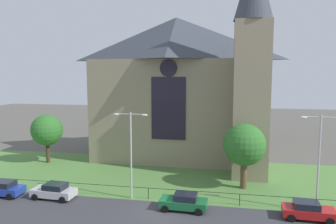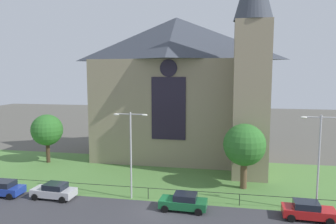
{
  "view_description": "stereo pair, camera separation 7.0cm",
  "coord_description": "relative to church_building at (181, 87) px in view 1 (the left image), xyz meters",
  "views": [
    {
      "loc": [
        5.84,
        -26.77,
        12.11
      ],
      "look_at": [
        -0.62,
        8.0,
        7.9
      ],
      "focal_mm": 34.49,
      "sensor_mm": 36.0,
      "label": 1
    },
    {
      "loc": [
        5.91,
        -26.75,
        12.11
      ],
      "look_at": [
        -0.62,
        8.0,
        7.9
      ],
      "focal_mm": 34.49,
      "sensor_mm": 36.0,
      "label": 2
    }
  ],
  "objects": [
    {
      "name": "iron_railing",
      "position": [
        -0.77,
        -16.24,
        -9.29
      ],
      "size": [
        34.73,
        0.07,
        1.13
      ],
      "color": "black",
      "rests_on": "ground"
    },
    {
      "name": "tree_left_far",
      "position": [
        -17.47,
        -6.08,
        -5.78
      ],
      "size": [
        4.23,
        4.23,
        6.63
      ],
      "color": "#423021",
      "rests_on": "ground"
    },
    {
      "name": "parked_car_red",
      "position": [
        13.43,
        -18.02,
        -9.53
      ],
      "size": [
        4.27,
        2.16,
        1.51
      ],
      "rotation": [
        0.0,
        0.0,
        -0.04
      ],
      "color": "#B21919",
      "rests_on": "ground"
    },
    {
      "name": "parked_car_blue",
      "position": [
        -15.31,
        -18.05,
        -9.53
      ],
      "size": [
        4.21,
        2.03,
        1.51
      ],
      "rotation": [
        0.0,
        0.0,
        3.15
      ],
      "color": "#1E3899",
      "rests_on": "ground"
    },
    {
      "name": "road_asphalt",
      "position": [
        0.77,
        -20.74,
        -10.27
      ],
      "size": [
        120.0,
        8.0,
        0.01
      ],
      "primitive_type": "cube",
      "color": "#38383D",
      "rests_on": "ground"
    },
    {
      "name": "parked_car_silver",
      "position": [
        -9.85,
        -17.76,
        -9.53
      ],
      "size": [
        4.28,
        2.19,
        1.51
      ],
      "rotation": [
        0.0,
        0.0,
        3.09
      ],
      "color": "#B7B7BC",
      "rests_on": "ground"
    },
    {
      "name": "church_building",
      "position": [
        0.0,
        0.0,
        0.0
      ],
      "size": [
        23.2,
        16.2,
        26.0
      ],
      "color": "gray",
      "rests_on": "ground"
    },
    {
      "name": "streetlamp_far",
      "position": [
        14.5,
        -16.34,
        -4.83
      ],
      "size": [
        3.37,
        0.26,
        8.62
      ],
      "color": "#B2B2B7",
      "rests_on": "ground"
    },
    {
      "name": "ground",
      "position": [
        0.77,
        -8.74,
        -10.27
      ],
      "size": [
        160.0,
        160.0,
        0.0
      ],
      "primitive_type": "plane",
      "color": "#56544C"
    },
    {
      "name": "parked_car_green",
      "position": [
        2.97,
        -18.12,
        -9.53
      ],
      "size": [
        4.26,
        2.14,
        1.51
      ],
      "rotation": [
        0.0,
        0.0,
        3.11
      ],
      "color": "#196033",
      "rests_on": "ground"
    },
    {
      "name": "tree_right_near",
      "position": [
        8.45,
        -11.47,
        -5.61
      ],
      "size": [
        4.44,
        4.44,
        6.94
      ],
      "color": "brown",
      "rests_on": "ground"
    },
    {
      "name": "streetlamp_near",
      "position": [
        -2.43,
        -16.34,
        -4.89
      ],
      "size": [
        3.37,
        0.26,
        8.49
      ],
      "color": "#B2B2B7",
      "rests_on": "ground"
    },
    {
      "name": "grass_verge",
      "position": [
        0.77,
        -10.74,
        -10.27
      ],
      "size": [
        120.0,
        20.0,
        0.01
      ],
      "primitive_type": "cube",
      "color": "#517F3D",
      "rests_on": "ground"
    }
  ]
}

